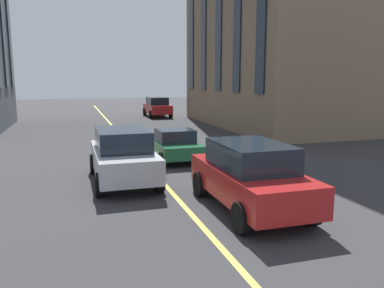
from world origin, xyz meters
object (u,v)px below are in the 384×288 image
car_red_parked_b (157,107)px  car_green_far (174,144)px  car_red_parked_a (250,175)px  car_silver_trailing (123,155)px

car_red_parked_b → car_green_far: size_ratio=1.21×
car_red_parked_b → car_red_parked_a: size_ratio=1.00×
car_silver_trailing → car_red_parked_a: same height
car_red_parked_a → car_green_far: 7.19m
car_silver_trailing → car_red_parked_a: (-3.96, -2.98, 0.00)m
car_red_parked_b → car_red_parked_a: bearing=173.3°
car_red_parked_a → car_green_far: (7.18, 0.30, -0.27)m
car_silver_trailing → car_red_parked_a: bearing=-143.0°
car_silver_trailing → car_green_far: size_ratio=1.21×
car_silver_trailing → car_red_parked_a: 4.96m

